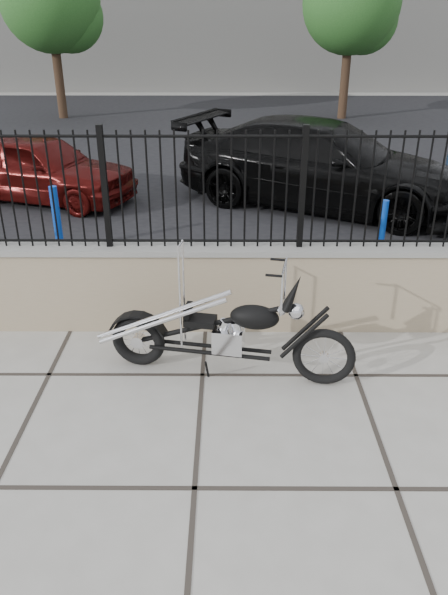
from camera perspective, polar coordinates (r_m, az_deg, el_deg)
ground_plane at (r=4.54m, az=-2.91°, el=-18.25°), size 90.00×90.00×0.00m
parking_lot at (r=16.05m, az=-0.57°, el=14.86°), size 30.00×30.00×0.00m
retaining_wall at (r=6.34m, az=-1.86°, el=1.04°), size 14.00×0.36×0.96m
iron_fence at (r=5.96m, az=-2.02°, el=10.47°), size 14.00×0.08×1.20m
chopper_motorcycle at (r=5.39m, az=-0.02°, el=-1.41°), size 2.30×0.81×1.36m
car_red at (r=11.41m, az=-17.69°, el=12.06°), size 3.86×2.53×1.22m
car_black at (r=10.68m, az=9.62°, el=12.77°), size 5.57×4.20×1.50m
bollard_a at (r=8.83m, az=-16.13°, el=7.43°), size 0.13×0.13×0.96m
bollard_b at (r=8.50m, az=15.27°, el=6.44°), size 0.12×0.12×0.86m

